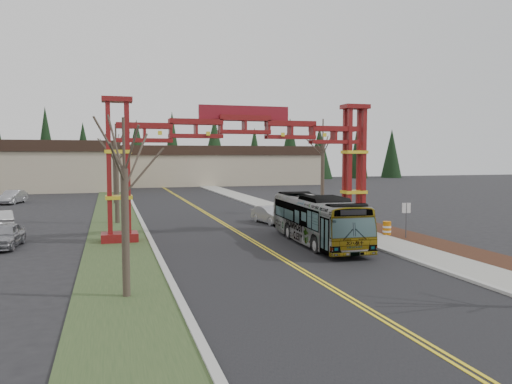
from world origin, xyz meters
name	(u,v)px	position (x,y,z in m)	size (l,w,h in m)	color
ground	(391,324)	(0.00, 0.00, 0.00)	(200.00, 200.00, 0.00)	black
road	(222,223)	(0.00, 25.00, 0.01)	(12.00, 110.00, 0.02)	black
lane_line_left	(220,222)	(-0.12, 25.00, 0.03)	(0.12, 100.00, 0.01)	yellow
lane_line_right	(223,222)	(0.12, 25.00, 0.03)	(0.12, 100.00, 0.01)	yellow
curb_right	(294,219)	(6.15, 25.00, 0.07)	(0.30, 110.00, 0.15)	#ABAAA5
sidewalk_right	(310,218)	(7.60, 25.00, 0.08)	(2.60, 110.00, 0.14)	gray
landscape_strip	(454,249)	(10.20, 10.00, 0.06)	(2.60, 50.00, 0.12)	#321910
grass_median	(118,226)	(-8.00, 25.00, 0.04)	(4.00, 110.00, 0.08)	#2E4422
curb_left	(143,225)	(-6.15, 25.00, 0.07)	(0.30, 110.00, 0.15)	#ABAAA5
gateway_arch	(244,146)	(0.00, 18.00, 5.98)	(18.20, 1.60, 8.90)	#65100D
retail_building_east	(211,165)	(10.00, 79.95, 3.51)	(38.00, 20.30, 7.00)	tan
conifer_treeline	(153,150)	(0.25, 92.00, 6.49)	(116.10, 5.60, 13.00)	black
transit_bus	(317,220)	(3.48, 14.00, 1.49)	(2.50, 10.68, 2.97)	#A2A5A9
silver_sedan	(270,215)	(3.59, 23.46, 0.68)	(1.45, 4.15, 1.37)	#A5A8AD
parked_car_near_a	(4,236)	(-14.48, 18.00, 0.72)	(1.69, 4.20, 1.43)	gray
parked_car_near_b	(1,220)	(-16.17, 26.01, 0.70)	(1.47, 4.23, 1.39)	silver
parked_car_far_a	(13,197)	(-18.91, 46.91, 0.74)	(1.57, 4.51, 1.49)	#9C9CA3
bare_tree_median_near	(124,170)	(-8.00, 5.44, 4.85)	(2.88, 2.88, 6.78)	#382D26
bare_tree_median_mid	(116,154)	(-8.00, 26.78, 5.48)	(3.50, 3.50, 7.82)	#382D26
bare_tree_median_far	(114,151)	(-8.00, 43.46, 5.84)	(2.90, 2.90, 7.80)	#382D26
bare_tree_right_far	(323,144)	(10.00, 27.89, 6.39)	(3.35, 3.35, 8.65)	#382D26
street_sign	(406,213)	(9.60, 13.92, 1.69)	(0.53, 0.17, 2.35)	#3F3F44
barrel_south	(387,229)	(9.03, 15.26, 0.51)	(0.55, 0.55, 1.01)	#CA6F0B
barrel_mid	(346,218)	(8.76, 20.72, 0.56)	(0.60, 0.60, 1.11)	#CA6F0B
barrel_north	(348,216)	(9.55, 21.84, 0.55)	(0.60, 0.60, 1.11)	#CA6F0B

